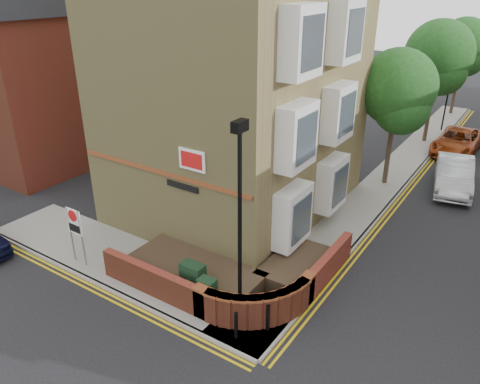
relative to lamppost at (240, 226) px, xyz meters
name	(u,v)px	position (x,y,z in m)	size (l,w,h in m)	color
ground	(175,323)	(-1.60, -1.20, -3.34)	(120.00, 120.00, 0.00)	black
pavement_corner	(130,263)	(-5.10, 0.30, -3.28)	(13.00, 3.00, 0.12)	gray
pavement_main	(396,171)	(0.40, 14.80, -3.28)	(2.00, 32.00, 0.12)	gray
kerb_side	(98,284)	(-5.10, -1.20, -3.28)	(13.00, 0.15, 0.12)	gray
kerb_main_near	(414,175)	(1.40, 14.80, -3.28)	(0.15, 32.00, 0.12)	gray
yellow_lines_side	(93,289)	(-5.10, -1.45, -3.34)	(13.00, 0.28, 0.01)	gold
yellow_lines_main	(419,177)	(1.65, 14.80, -3.34)	(0.28, 32.00, 0.01)	gold
corner_building	(241,69)	(-4.44, 6.80, 2.88)	(8.95, 10.40, 13.60)	#9A8C52
garden_wall	(222,283)	(-1.60, 1.30, -3.34)	(6.80, 6.00, 1.20)	brown
lamppost	(240,226)	(0.00, 0.00, 0.00)	(0.25, 0.50, 6.30)	black
utility_cabinet_large	(193,280)	(-1.90, 0.10, -2.62)	(0.80, 0.45, 1.20)	black
utility_cabinet_small	(207,294)	(-1.10, -0.20, -2.67)	(0.55, 0.40, 1.10)	black
bollard_near	(236,325)	(0.40, -0.80, -2.77)	(0.11, 0.11, 0.90)	black
bollard_far	(268,318)	(1.00, 0.00, -2.77)	(0.11, 0.11, 0.90)	black
zone_sign	(75,226)	(-6.60, -0.70, -1.70)	(0.72, 0.07, 2.20)	slate
side_building	(60,78)	(-16.60, 6.80, 1.20)	(6.40, 10.40, 9.00)	brown
tree_near	(397,93)	(0.40, 12.85, 1.36)	(3.64, 3.65, 6.70)	#382B1E
tree_mid	(438,59)	(0.40, 20.85, 1.85)	(4.03, 4.03, 7.42)	#382B1E
tree_far	(463,48)	(0.40, 28.85, 1.57)	(3.81, 3.81, 7.00)	#382B1E
traffic_light_assembly	(448,91)	(0.80, 23.80, -0.56)	(0.20, 0.16, 4.20)	black
silver_car_near	(454,175)	(3.40, 14.11, -2.56)	(1.66, 4.76, 1.57)	#AFB3B7
red_car_main	(458,141)	(2.50, 19.90, -2.64)	(2.34, 5.07, 1.41)	#8D330F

